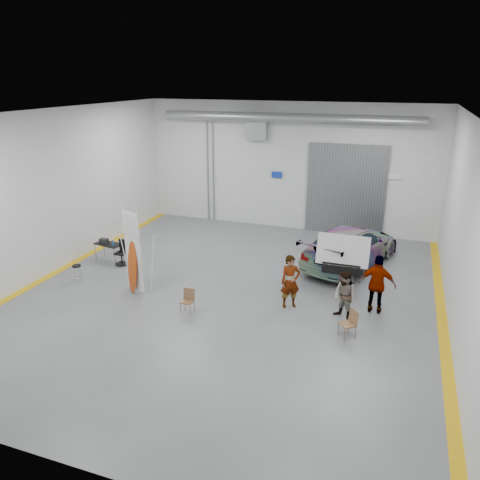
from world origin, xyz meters
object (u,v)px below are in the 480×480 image
(folding_chair_far, at_px, (347,329))
(work_table, at_px, (107,243))
(sedan_car, at_px, (351,246))
(office_chair, at_px, (122,254))
(person_a, at_px, (290,282))
(shop_stool, at_px, (77,274))
(person_c, at_px, (377,284))
(person_b, at_px, (345,296))
(surfboard_display, at_px, (135,259))
(folding_chair_near, at_px, (188,306))

(folding_chair_far, distance_m, work_table, 10.31)
(sedan_car, height_order, office_chair, sedan_car)
(person_a, xyz_separation_m, work_table, (-7.90, 1.49, -0.17))
(person_a, height_order, shop_stool, person_a)
(person_c, bearing_deg, person_b, 44.31)
(work_table, bearing_deg, person_a, -10.66)
(sedan_car, relative_size, person_a, 2.99)
(shop_stool, bearing_deg, surfboard_display, -1.69)
(person_b, height_order, person_c, person_c)
(sedan_car, bearing_deg, work_table, 36.91)
(shop_stool, distance_m, office_chair, 2.10)
(surfboard_display, height_order, shop_stool, surfboard_display)
(person_a, height_order, office_chair, person_a)
(person_a, height_order, person_c, person_c)
(sedan_car, bearing_deg, person_b, 114.52)
(person_a, relative_size, work_table, 1.45)
(person_c, relative_size, shop_stool, 2.99)
(sedan_car, distance_m, folding_chair_near, 7.28)
(person_a, height_order, folding_chair_near, person_a)
(surfboard_display, xyz_separation_m, work_table, (-2.70, 2.26, -0.52))
(folding_chair_far, bearing_deg, shop_stool, -132.06)
(person_b, xyz_separation_m, folding_chair_far, (0.25, -1.07, -0.52))
(sedan_car, height_order, surfboard_display, surfboard_display)
(sedan_car, xyz_separation_m, folding_chair_near, (-4.32, -5.83, -0.52))
(shop_stool, bearing_deg, person_c, 6.79)
(sedan_car, bearing_deg, office_chair, 39.40)
(person_b, xyz_separation_m, person_c, (0.89, 0.80, 0.18))
(person_c, relative_size, work_table, 1.58)
(person_c, xyz_separation_m, shop_stool, (-10.36, -1.23, -0.64))
(folding_chair_near, height_order, work_table, work_table)
(shop_stool, relative_size, work_table, 0.53)
(person_b, xyz_separation_m, office_chair, (-8.88, 1.57, -0.36))
(person_b, bearing_deg, folding_chair_far, -42.63)
(sedan_car, xyz_separation_m, shop_stool, (-9.10, -5.03, -0.44))
(folding_chair_near, bearing_deg, surfboard_display, 160.44)
(surfboard_display, xyz_separation_m, shop_stool, (-2.52, 0.07, -0.92))
(person_a, xyz_separation_m, folding_chair_near, (-2.93, -1.50, -0.64))
(office_chair, bearing_deg, person_c, -0.68)
(person_b, relative_size, folding_chair_far, 1.83)
(work_table, bearing_deg, person_b, -10.25)
(shop_stool, bearing_deg, office_chair, 73.61)
(sedan_car, height_order, work_table, sedan_car)
(surfboard_display, bearing_deg, folding_chair_far, 18.82)
(person_c, height_order, folding_chair_near, person_c)
(folding_chair_near, bearing_deg, work_table, 147.28)
(surfboard_display, bearing_deg, person_c, 32.74)
(person_b, relative_size, shop_stool, 2.44)
(person_c, relative_size, folding_chair_near, 2.47)
(person_b, height_order, work_table, person_b)
(folding_chair_near, bearing_deg, folding_chair_far, 0.28)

